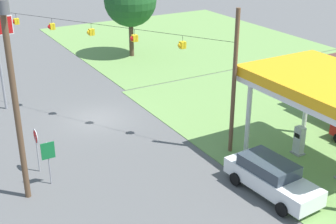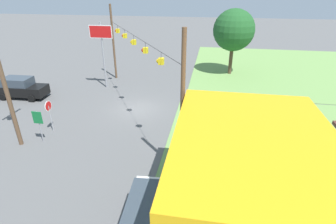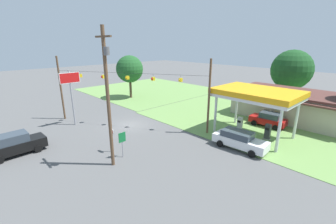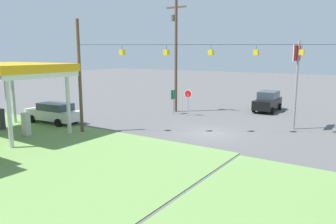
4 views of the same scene
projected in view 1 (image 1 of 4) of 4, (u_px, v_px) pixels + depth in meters
name	position (u px, v px, depth m)	size (l,w,h in m)	color
ground_plane	(97.00, 119.00, 31.79)	(160.00, 160.00, 0.00)	#565656
grass_verge_opposite_corner	(177.00, 38.00, 51.87)	(24.00, 24.00, 0.04)	#6B934C
gas_station_canopy	(330.00, 87.00, 24.02)	(8.43, 6.00, 5.21)	silver
fuel_pump_near	(299.00, 141.00, 26.85)	(0.71, 0.56, 1.73)	gray
car_at_pumps_front	(271.00, 177.00, 23.09)	(5.29, 2.37, 1.76)	white
stop_sign_roadside	(36.00, 141.00, 24.68)	(0.80, 0.08, 2.50)	#99999E
route_sign	(48.00, 155.00, 23.53)	(0.10, 0.70, 2.40)	gray
utility_pole_main	(12.00, 78.00, 20.67)	(2.20, 0.44, 11.18)	brown
signal_span_gantry	(93.00, 53.00, 29.95)	(16.80, 10.24, 8.39)	brown
tree_west_verge	(130.00, 0.00, 43.48)	(4.92, 4.92, 7.84)	#4C3828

